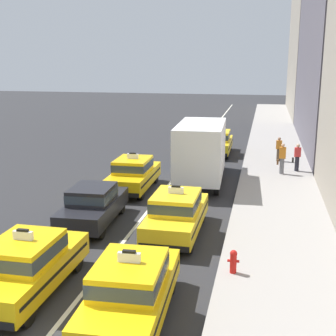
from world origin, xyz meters
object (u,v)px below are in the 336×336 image
sedan_left_second (93,204)px  taxi_right_second (176,213)px  box_truck_right_third (202,149)px  pedestrian_near_crosswalk (282,159)px  taxi_left_third (134,173)px  taxi_right_fourth (218,142)px  fire_hydrant (233,260)px  pedestrian_by_storefront (297,158)px  taxi_left_nearest (27,264)px  taxi_right_nearest (131,289)px  pedestrian_mid_block (279,149)px

sedan_left_second → taxi_right_second: (3.46, -0.44, 0.03)m
box_truck_right_third → pedestrian_near_crosswalk: 4.80m
taxi_left_third → taxi_right_fourth: same height
fire_hydrant → sedan_left_second: bearing=149.5°
pedestrian_by_storefront → taxi_left_third: bearing=-147.0°
taxi_right_second → taxi_left_nearest: bearing=-122.0°
sedan_left_second → taxi_right_second: taxi_right_second is taller
taxi_left_third → taxi_right_nearest: same height
pedestrian_mid_block → pedestrian_by_storefront: pedestrian_by_storefront is taller
box_truck_right_third → taxi_right_nearest: bearing=-89.4°
box_truck_right_third → pedestrian_by_storefront: 5.99m
taxi_right_second → fire_hydrant: 3.79m
taxi_left_third → pedestrian_mid_block: 10.67m
taxi_right_second → fire_hydrant: bearing=-51.8°
taxi_left_nearest → fire_hydrant: 5.98m
taxi_left_third → taxi_right_second: (3.25, -5.45, 0.00)m
box_truck_right_third → taxi_left_nearest: bearing=-103.4°
taxi_right_second → box_truck_right_third: size_ratio=0.65×
pedestrian_near_crosswalk → pedestrian_mid_block: pedestrian_near_crosswalk is taller
sedan_left_second → taxi_right_nearest: 7.22m
taxi_left_nearest → taxi_right_nearest: bearing=-12.9°
taxi_right_fourth → pedestrian_by_storefront: taxi_right_fourth is taller
taxi_right_second → pedestrian_near_crosswalk: (4.10, 9.91, 0.14)m
pedestrian_near_crosswalk → sedan_left_second: bearing=-128.6°
pedestrian_near_crosswalk → pedestrian_by_storefront: size_ratio=1.09×
sedan_left_second → taxi_right_nearest: size_ratio=0.94×
taxi_left_third → pedestrian_near_crosswalk: 8.60m
sedan_left_second → pedestrian_mid_block: (7.47, 12.82, 0.06)m
taxi_left_third → taxi_right_nearest: size_ratio=0.99×
pedestrian_mid_block → pedestrian_by_storefront: (0.96, -2.48, 0.03)m
sedan_left_second → pedestrian_by_storefront: size_ratio=2.76×
taxi_left_nearest → taxi_left_third: 10.60m
pedestrian_mid_block → fire_hydrant: size_ratio=2.10×
taxi_left_third → pedestrian_by_storefront: (8.23, 5.34, 0.06)m
taxi_left_nearest → pedestrian_near_crosswalk: size_ratio=2.63×
sedan_left_second → taxi_right_second: size_ratio=0.96×
taxi_left_third → pedestrian_mid_block: size_ratio=3.00×
box_truck_right_third → taxi_right_fourth: (0.05, 7.51, -0.90)m
taxi_right_nearest → pedestrian_near_crosswalk: size_ratio=2.67×
taxi_left_nearest → taxi_right_nearest: 3.31m
taxi_left_nearest → sedan_left_second: (-0.23, 5.59, -0.03)m
pedestrian_near_crosswalk → pedestrian_mid_block: (-0.08, 3.35, -0.11)m
pedestrian_near_crosswalk → fire_hydrant: pedestrian_near_crosswalk is taller
taxi_right_second → taxi_right_fourth: (-0.08, 15.30, 0.00)m
taxi_left_nearest → pedestrian_near_crosswalk: 16.75m
taxi_right_nearest → pedestrian_mid_block: taxi_right_nearest is taller
sedan_left_second → taxi_right_nearest: taxi_right_nearest is taller
box_truck_right_third → taxi_right_fourth: size_ratio=1.54×
fire_hydrant → taxi_left_third: bearing=123.6°
taxi_right_fourth → fire_hydrant: size_ratio=6.27×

